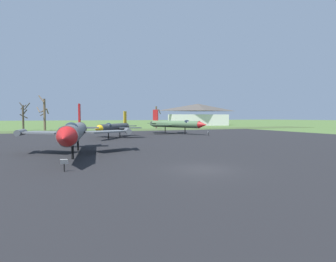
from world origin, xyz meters
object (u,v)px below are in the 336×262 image
object	(u,v)px
jet_fighter_front_left	(176,124)
info_placard_front_left	(209,133)
visitor_building	(198,115)
info_placard_rear_center	(64,164)
jet_fighter_rear_center	(75,131)
jet_fighter_front_right	(114,127)

from	to	relation	value
jet_fighter_front_left	info_placard_front_left	world-z (taller)	jet_fighter_front_left
info_placard_front_left	visitor_building	size ratio (longest dim) A/B	0.04
jet_fighter_front_left	info_placard_front_left	bearing A→B (deg)	-66.95
info_placard_rear_center	info_placard_front_left	bearing A→B (deg)	43.92
jet_fighter_rear_center	info_placard_rear_center	distance (m)	8.05
info_placard_front_left	jet_fighter_rear_center	distance (m)	30.93
jet_fighter_front_left	info_placard_front_left	size ratio (longest dim) A/B	14.82
info_placard_rear_center	jet_fighter_front_left	bearing A→B (deg)	55.23
jet_fighter_rear_center	visitor_building	bearing A→B (deg)	53.90
info_placard_front_left	jet_fighter_rear_center	bearing A→B (deg)	-145.07
jet_fighter_front_left	visitor_building	xyz separation A→B (m)	(33.48, 50.56, 2.53)
info_placard_front_left	jet_fighter_front_right	xyz separation A→B (m)	(-17.96, 1.44, 1.31)
jet_fighter_front_left	visitor_building	distance (m)	60.70
info_placard_rear_center	visitor_building	world-z (taller)	visitor_building
jet_fighter_front_left	jet_fighter_rear_center	size ratio (longest dim) A/B	0.87
jet_fighter_front_left	jet_fighter_front_right	size ratio (longest dim) A/B	1.19
jet_fighter_rear_center	info_placard_rear_center	xyz separation A→B (m)	(-1.12, -7.78, -1.74)
info_placard_front_left	info_placard_rear_center	world-z (taller)	info_placard_front_left
info_placard_front_left	jet_fighter_front_right	distance (m)	18.06
info_placard_front_left	info_placard_rear_center	xyz separation A→B (m)	(-26.44, -25.46, -0.05)
visitor_building	info_placard_rear_center	bearing A→B (deg)	-124.01
jet_fighter_front_right	jet_fighter_rear_center	bearing A→B (deg)	-111.06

